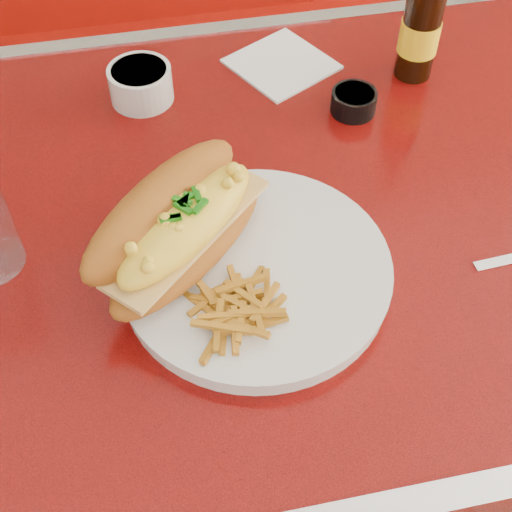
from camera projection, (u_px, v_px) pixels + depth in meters
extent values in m
plane|color=beige|center=(263.00, 457.00, 1.50)|extent=(8.00, 8.00, 0.00)
cube|color=red|center=(267.00, 215.00, 0.92)|extent=(1.20, 0.80, 0.04)
cube|color=white|center=(215.00, 39.00, 1.17)|extent=(1.22, 0.03, 0.04)
cylinder|color=white|center=(264.00, 366.00, 1.21)|extent=(0.09, 0.09, 0.72)
cylinder|color=white|center=(263.00, 454.00, 1.49)|extent=(0.52, 0.52, 0.03)
cube|color=#9E130A|center=(200.00, 134.00, 1.81)|extent=(1.20, 0.50, 0.45)
cylinder|color=silver|center=(256.00, 272.00, 0.82)|extent=(0.36, 0.36, 0.02)
cylinder|color=silver|center=(256.00, 266.00, 0.81)|extent=(0.36, 0.36, 0.00)
ellipsoid|color=#A85C1B|center=(189.00, 244.00, 0.80)|extent=(0.24, 0.23, 0.05)
cube|color=#E3B765|center=(188.00, 232.00, 0.79)|extent=(0.21, 0.20, 0.01)
ellipsoid|color=yellow|center=(187.00, 223.00, 0.78)|extent=(0.20, 0.20, 0.05)
ellipsoid|color=#A85C1B|center=(162.00, 208.00, 0.79)|extent=(0.24, 0.24, 0.10)
cube|color=silver|center=(194.00, 253.00, 0.82)|extent=(0.05, 0.12, 0.00)
cube|color=silver|center=(165.00, 212.00, 0.87)|extent=(0.03, 0.04, 0.00)
cylinder|color=silver|center=(141.00, 84.00, 1.02)|extent=(0.09, 0.09, 0.05)
cylinder|color=black|center=(139.00, 71.00, 1.00)|extent=(0.08, 0.08, 0.01)
cylinder|color=black|center=(354.00, 102.00, 1.01)|extent=(0.07, 0.07, 0.03)
cylinder|color=#EA8D55|center=(355.00, 94.00, 1.00)|extent=(0.06, 0.06, 0.01)
cylinder|color=black|center=(420.00, 32.00, 1.02)|extent=(0.06, 0.06, 0.14)
cylinder|color=yellow|center=(419.00, 36.00, 1.03)|extent=(0.06, 0.06, 0.05)
cube|color=white|center=(281.00, 64.00, 1.09)|extent=(0.18, 0.18, 0.00)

